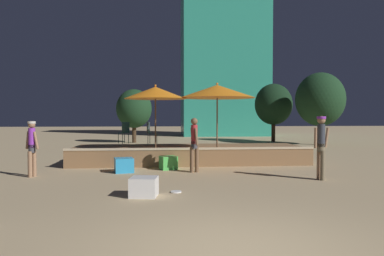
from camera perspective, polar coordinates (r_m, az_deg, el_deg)
The scene contains 17 objects.
ground_plane at distance 5.39m, azimuth 6.18°, elevation -18.37°, with size 120.00×120.00×0.00m, color tan.
wooden_deck at distance 15.08m, azimuth -0.50°, elevation -4.02°, with size 9.11×3.03×0.71m.
patio_umbrella_0 at distance 13.83m, azimuth -5.60°, elevation 5.35°, with size 2.30×2.30×3.01m.
patio_umbrella_1 at distance 13.86m, azimuth 3.86°, elevation 5.58°, with size 2.80×2.80×3.08m.
cube_seat_0 at distance 12.58m, azimuth -10.34°, elevation -5.59°, with size 0.70×0.70×0.47m.
cube_seat_1 at distance 13.08m, azimuth -3.63°, elevation -5.30°, with size 0.66×0.66×0.46m.
cube_seat_2 at distance 8.82m, azimuth -7.33°, elevation -8.87°, with size 0.69×0.69×0.44m.
person_0 at distance 12.31m, azimuth 0.35°, elevation -2.20°, with size 0.30×0.57×1.79m.
person_1 at distance 11.48m, azimuth 19.07°, elevation -2.17°, with size 0.50×0.31×1.86m.
person_3 at distance 12.39m, azimuth -23.21°, elevation -2.47°, with size 0.49×0.31×1.71m.
bistro_chair_0 at distance 15.76m, azimuth -10.23°, elevation -0.38°, with size 0.48×0.48×0.90m.
bistro_chair_1 at distance 15.50m, azimuth -6.38°, elevation -0.39°, with size 0.42×0.42×0.90m.
frisbee_disc at distance 9.22m, azimuth -2.45°, elevation -9.68°, with size 0.26×0.26×0.03m.
background_tree_0 at distance 26.17m, azimuth -8.83°, elevation 2.92°, with size 2.44×2.44×3.70m.
background_tree_1 at distance 25.32m, azimuth 18.94°, elevation 4.14°, with size 3.11×3.11×4.62m.
background_tree_2 at distance 27.50m, azimuth 12.31°, elevation 3.53°, with size 2.67×2.67×4.16m.
distant_building at distance 35.86m, azimuth 4.95°, elevation 10.07°, with size 7.94×4.53×13.95m.
Camera 1 is at (-0.99, -4.96, 1.87)m, focal length 35.00 mm.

